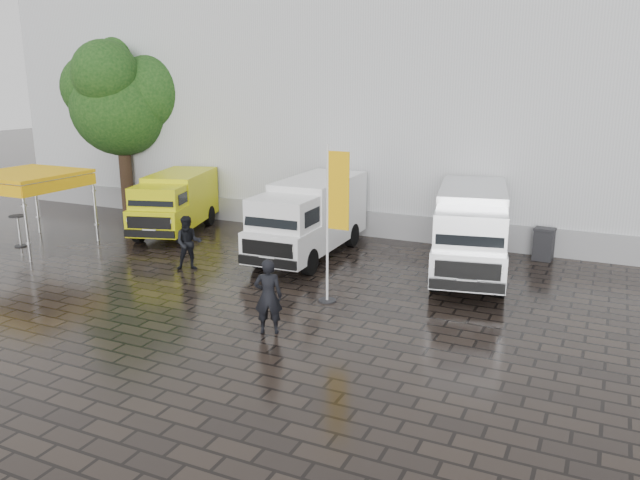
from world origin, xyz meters
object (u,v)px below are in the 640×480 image
(van_white, at_px, (309,219))
(canopy_tent, at_px, (26,177))
(van_silver, at_px, (471,233))
(person_tent, at_px, (189,243))
(flagpole, at_px, (333,218))
(wheelie_bin, at_px, (544,244))
(cocktail_table, at_px, (19,231))
(person_front, at_px, (268,296))
(van_yellow, at_px, (175,204))

(van_white, relative_size, canopy_tent, 1.84)
(van_silver, bearing_deg, person_tent, -168.57)
(flagpole, height_order, wheelie_bin, flagpole)
(wheelie_bin, bearing_deg, cocktail_table, -156.00)
(canopy_tent, height_order, person_tent, canopy_tent)
(flagpole, bearing_deg, person_tent, 171.62)
(canopy_tent, xyz_separation_m, flagpole, (12.53, -0.70, -0.20))
(canopy_tent, height_order, cocktail_table, canopy_tent)
(person_front, bearing_deg, person_tent, -58.25)
(van_yellow, bearing_deg, flagpole, -43.92)
(cocktail_table, bearing_deg, van_yellow, 46.60)
(flagpole, relative_size, person_front, 2.32)
(van_white, bearing_deg, van_yellow, 171.59)
(van_white, height_order, wheelie_bin, van_white)
(van_white, bearing_deg, person_front, -73.74)
(van_silver, height_order, canopy_tent, canopy_tent)
(person_front, relative_size, person_tent, 1.06)
(wheelie_bin, bearing_deg, person_front, -115.23)
(person_tent, bearing_deg, van_white, 12.29)
(cocktail_table, relative_size, person_front, 0.62)
(van_white, xyz_separation_m, person_front, (2.12, -6.57, -0.38))
(van_silver, xyz_separation_m, person_tent, (-8.38, -3.43, -0.45))
(van_white, height_order, canopy_tent, canopy_tent)
(person_tent, bearing_deg, van_yellow, 97.15)
(van_yellow, height_order, person_front, van_yellow)
(van_white, bearing_deg, van_silver, 1.74)
(van_yellow, bearing_deg, wheelie_bin, -7.21)
(van_silver, height_order, wheelie_bin, van_silver)
(cocktail_table, relative_size, wheelie_bin, 1.05)
(van_yellow, height_order, canopy_tent, canopy_tent)
(cocktail_table, xyz_separation_m, person_front, (12.45, -3.15, 0.36))
(flagpole, bearing_deg, van_white, 124.24)
(van_yellow, bearing_deg, van_white, -23.35)
(van_silver, xyz_separation_m, cocktail_table, (-15.86, -3.75, -0.76))
(cocktail_table, distance_m, person_front, 12.85)
(cocktail_table, bearing_deg, van_white, 18.33)
(van_silver, xyz_separation_m, person_front, (-3.41, -6.89, -0.40))
(cocktail_table, bearing_deg, wheelie_bin, 19.93)
(canopy_tent, height_order, wheelie_bin, canopy_tent)
(cocktail_table, bearing_deg, person_front, -14.18)
(van_silver, relative_size, canopy_tent, 1.87)
(van_yellow, distance_m, wheelie_bin, 14.09)
(person_front, height_order, person_tent, person_front)
(van_yellow, bearing_deg, person_front, -57.35)
(van_yellow, relative_size, flagpole, 1.16)
(van_yellow, xyz_separation_m, person_tent, (3.53, -3.87, -0.28))
(cocktail_table, bearing_deg, van_silver, 13.30)
(van_yellow, distance_m, cocktail_table, 5.79)
(van_white, distance_m, person_front, 6.91)
(canopy_tent, bearing_deg, van_white, 18.11)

